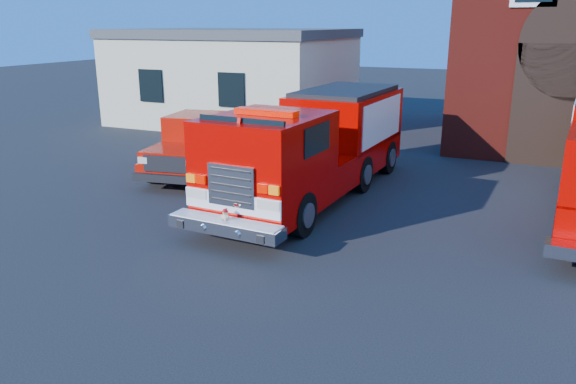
% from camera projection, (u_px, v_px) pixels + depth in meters
% --- Properties ---
extents(ground, '(100.00, 100.00, 0.00)m').
position_uv_depth(ground, '(309.00, 232.00, 12.91)').
color(ground, black).
rests_on(ground, ground).
extents(side_building, '(10.20, 8.20, 4.35)m').
position_uv_depth(side_building, '(236.00, 75.00, 27.13)').
color(side_building, beige).
rests_on(side_building, ground).
extents(fire_engine, '(3.02, 9.10, 2.76)m').
position_uv_depth(fire_engine, '(315.00, 145.00, 15.29)').
color(fire_engine, black).
rests_on(fire_engine, ground).
extents(pickup_truck, '(2.94, 5.97, 1.87)m').
position_uv_depth(pickup_truck, '(205.00, 143.00, 18.12)').
color(pickup_truck, black).
rests_on(pickup_truck, ground).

